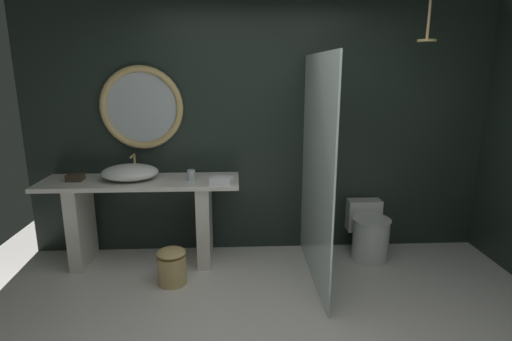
% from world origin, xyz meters
% --- Properties ---
extents(back_wall_panel, '(4.80, 0.10, 2.60)m').
position_xyz_m(back_wall_panel, '(0.00, 1.90, 1.30)').
color(back_wall_panel, '#1E2823').
rests_on(back_wall_panel, ground_plane).
extents(vanity_counter, '(1.89, 0.55, 0.85)m').
position_xyz_m(vanity_counter, '(-1.20, 1.55, 0.53)').
color(vanity_counter, silver).
rests_on(vanity_counter, ground_plane).
extents(vessel_sink, '(0.54, 0.44, 0.21)m').
position_xyz_m(vessel_sink, '(-1.30, 1.56, 0.92)').
color(vessel_sink, white).
rests_on(vessel_sink, vanity_counter).
extents(tumbler_cup, '(0.08, 0.08, 0.10)m').
position_xyz_m(tumbler_cup, '(-0.71, 1.51, 0.90)').
color(tumbler_cup, silver).
rests_on(tumbler_cup, vanity_counter).
extents(tissue_box, '(0.15, 0.13, 0.06)m').
position_xyz_m(tissue_box, '(-1.81, 1.56, 0.88)').
color(tissue_box, '#3D3323').
rests_on(tissue_box, vanity_counter).
extents(round_wall_mirror, '(0.82, 0.07, 0.82)m').
position_xyz_m(round_wall_mirror, '(-1.20, 1.81, 1.51)').
color(round_wall_mirror, tan).
extents(shower_glass_panel, '(0.02, 1.36, 2.01)m').
position_xyz_m(shower_glass_panel, '(0.42, 1.17, 1.01)').
color(shower_glass_panel, silver).
rests_on(shower_glass_panel, ground_plane).
extents(rain_shower_head, '(0.16, 0.16, 0.39)m').
position_xyz_m(rain_shower_head, '(1.39, 1.36, 2.18)').
color(rain_shower_head, tan).
extents(toilet, '(0.38, 0.56, 0.54)m').
position_xyz_m(toilet, '(1.07, 1.57, 0.26)').
color(toilet, white).
rests_on(toilet, ground_plane).
extents(waste_bin, '(0.26, 0.26, 0.33)m').
position_xyz_m(waste_bin, '(-0.87, 1.10, 0.17)').
color(waste_bin, tan).
rests_on(waste_bin, ground_plane).
extents(folded_hand_towel, '(0.22, 0.18, 0.06)m').
position_xyz_m(folded_hand_towel, '(-0.42, 1.38, 0.88)').
color(folded_hand_towel, white).
rests_on(folded_hand_towel, vanity_counter).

